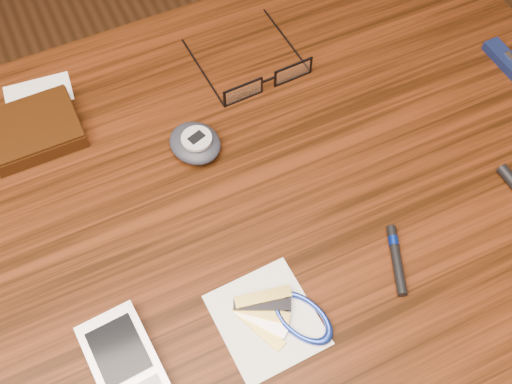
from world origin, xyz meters
TOP-DOWN VIEW (x-y plane):
  - desk at (0.00, 0.00)m, footprint 1.00×0.70m
  - wallet_and_card at (-0.16, 0.22)m, footprint 0.12×0.14m
  - eyeglasses at (0.13, 0.17)m, footprint 0.13×0.14m
  - pda_phone at (-0.15, -0.10)m, footprint 0.07×0.12m
  - pedometer at (0.01, 0.12)m, footprint 0.08×0.08m
  - notepad_keys at (0.01, -0.12)m, footprint 0.12×0.11m
  - black_blue_pen at (0.15, -0.11)m, footprint 0.04×0.08m

SIDE VIEW (x-z plane):
  - desk at x=0.00m, z-range 0.27..1.02m
  - notepad_keys at x=0.01m, z-range 0.75..0.76m
  - black_blue_pen at x=0.15m, z-range 0.75..0.76m
  - pda_phone at x=-0.15m, z-range 0.75..0.77m
  - wallet_and_card at x=-0.16m, z-range 0.75..0.77m
  - pedometer at x=0.01m, z-range 0.75..0.78m
  - eyeglasses at x=0.13m, z-range 0.75..0.78m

